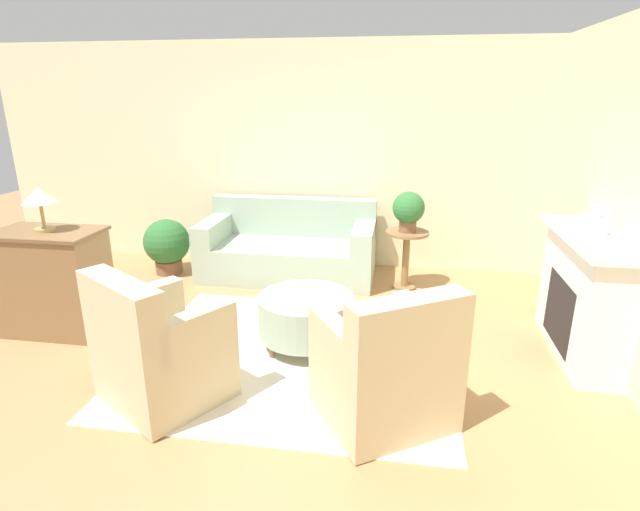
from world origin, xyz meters
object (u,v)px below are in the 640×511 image
object	(u,v)px
potted_plant_floor	(167,244)
armchair_right	(388,371)
ottoman_table	(306,315)
table_lamp	(39,198)
vase_mantel_near	(594,224)
potted_plant_on_side_table	(409,209)
dresser	(54,280)
couch	(289,250)
side_table	(406,250)
armchair_left	(157,352)

from	to	relation	value
potted_plant_floor	armchair_right	bearing A→B (deg)	-42.66
ottoman_table	table_lamp	distance (m)	2.58
armchair_right	table_lamp	xyz separation A→B (m)	(-3.13, 0.92, 0.90)
ottoman_table	vase_mantel_near	distance (m)	2.50
potted_plant_on_side_table	dresser	bearing A→B (deg)	-153.31
couch	dresser	bearing A→B (deg)	-134.39
side_table	potted_plant_on_side_table	bearing A→B (deg)	63.43
couch	ottoman_table	bearing A→B (deg)	-72.91
ottoman_table	potted_plant_on_side_table	size ratio (longest dim) A/B	1.86
dresser	ottoman_table	bearing A→B (deg)	1.36
potted_plant_floor	dresser	bearing A→B (deg)	-100.21
side_table	dresser	bearing A→B (deg)	-153.31
ottoman_table	potted_plant_on_side_table	xyz separation A→B (m)	(0.87, 1.58, 0.63)
armchair_left	potted_plant_on_side_table	world-z (taller)	potted_plant_on_side_table
ottoman_table	potted_plant_on_side_table	distance (m)	1.91
table_lamp	side_table	bearing A→B (deg)	26.69
table_lamp	potted_plant_floor	bearing A→B (deg)	79.79
armchair_left	ottoman_table	distance (m)	1.33
side_table	dresser	xyz separation A→B (m)	(-3.25, -1.64, 0.05)
couch	armchair_left	size ratio (longest dim) A/B	1.94
side_table	potted_plant_floor	size ratio (longest dim) A/B	0.99
couch	armchair_right	distance (m)	3.07
side_table	potted_plant_floor	distance (m)	2.95
couch	potted_plant_on_side_table	distance (m)	1.57
side_table	dresser	distance (m)	3.64
dresser	potted_plant_floor	world-z (taller)	dresser
armchair_left	table_lamp	size ratio (longest dim) A/B	2.71
couch	vase_mantel_near	xyz separation A→B (m)	(2.89, -1.54, 0.84)
couch	table_lamp	xyz separation A→B (m)	(-1.83, -1.87, 0.97)
armchair_right	side_table	distance (m)	2.55
vase_mantel_near	side_table	bearing A→B (deg)	138.03
armchair_left	potted_plant_on_side_table	xyz separation A→B (m)	(1.78, 2.55, 0.55)
side_table	armchair_right	bearing A→B (deg)	-92.83
armchair_right	potted_plant_floor	size ratio (longest dim) A/B	1.56
couch	vase_mantel_near	bearing A→B (deg)	-28.12
side_table	table_lamp	world-z (taller)	table_lamp
ottoman_table	side_table	bearing A→B (deg)	61.11
armchair_left	potted_plant_floor	distance (m)	2.85
table_lamp	couch	bearing A→B (deg)	45.61
couch	table_lamp	bearing A→B (deg)	-134.39
vase_mantel_near	potted_plant_on_side_table	bearing A→B (deg)	138.03
ottoman_table	couch	bearing A→B (deg)	107.09
couch	side_table	world-z (taller)	couch
couch	potted_plant_floor	distance (m)	1.53
side_table	potted_plant_floor	world-z (taller)	potted_plant_floor
armchair_left	potted_plant_floor	world-z (taller)	armchair_left
ottoman_table	vase_mantel_near	bearing A→B (deg)	6.52
armchair_right	potted_plant_on_side_table	bearing A→B (deg)	87.17
couch	table_lamp	world-z (taller)	table_lamp
potted_plant_floor	table_lamp	xyz separation A→B (m)	(-0.30, -1.69, 0.91)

